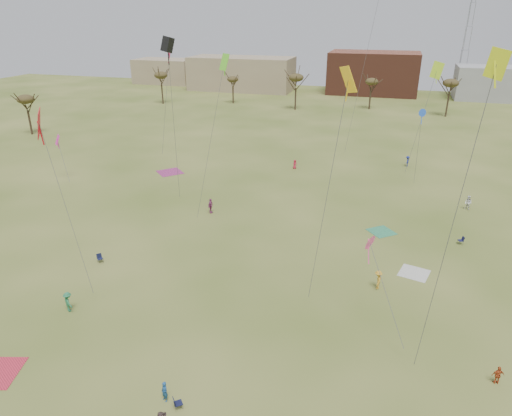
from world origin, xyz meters
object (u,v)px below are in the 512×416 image
(flyer_near_center, at_px, (68,302))
(camp_chair_center, at_px, (178,405))
(camp_chair_right, at_px, (461,242))
(radio_tower, at_px, (469,26))
(flyer_near_right, at_px, (165,392))
(spectator_fore_a, at_px, (498,375))
(camp_chair_left, at_px, (100,260))

(flyer_near_center, xyz_separation_m, camp_chair_center, (13.07, -6.79, -0.62))
(flyer_near_center, distance_m, camp_chair_right, 39.25)
(radio_tower, bearing_deg, camp_chair_right, -95.42)
(radio_tower, bearing_deg, flyer_near_right, -102.92)
(flyer_near_center, relative_size, radio_tower, 0.04)
(flyer_near_right, bearing_deg, camp_chair_right, 83.96)
(spectator_fore_a, distance_m, radio_tower, 126.50)
(spectator_fore_a, xyz_separation_m, camp_chair_right, (-0.08, 20.84, -0.43))
(camp_chair_left, distance_m, radio_tower, 127.72)
(flyer_near_center, height_order, flyer_near_right, flyer_near_center)
(flyer_near_right, bearing_deg, spectator_fore_a, 50.01)
(flyer_near_right, xyz_separation_m, spectator_fore_a, (20.59, 7.59, -0.03))
(camp_chair_left, height_order, camp_chair_right, same)
(camp_chair_center, bearing_deg, camp_chair_right, -73.45)
(camp_chair_left, relative_size, radio_tower, 0.02)
(flyer_near_right, height_order, spectator_fore_a, flyer_near_right)
(camp_chair_left, bearing_deg, spectator_fore_a, -61.22)
(camp_chair_left, bearing_deg, flyer_near_center, -124.37)
(flyer_near_center, distance_m, camp_chair_left, 8.07)
(flyer_near_center, xyz_separation_m, camp_chair_right, (32.50, 21.99, -0.62))
(spectator_fore_a, relative_size, camp_chair_center, 1.59)
(flyer_near_right, distance_m, radio_tower, 137.03)
(camp_chair_left, distance_m, camp_chair_center, 21.10)
(spectator_fore_a, xyz_separation_m, radio_tower, (9.78, 124.76, 18.52))
(flyer_near_right, relative_size, spectator_fore_a, 1.05)
(flyer_near_right, distance_m, spectator_fore_a, 21.94)
(flyer_near_right, xyz_separation_m, radio_tower, (30.36, 132.34, 18.48))
(camp_chair_left, height_order, radio_tower, radio_tower)
(flyer_near_right, distance_m, camp_chair_left, 20.09)
(flyer_near_center, xyz_separation_m, camp_chair_left, (-2.24, 7.73, -0.62))
(spectator_fore_a, distance_m, camp_chair_right, 20.84)
(flyer_near_right, bearing_deg, radio_tower, 106.85)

